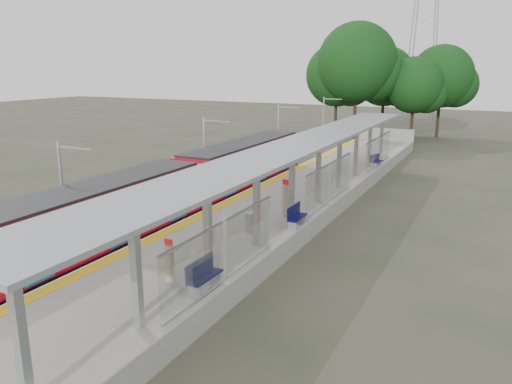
% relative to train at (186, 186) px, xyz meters
% --- Properties ---
extents(ground, '(200.00, 200.00, 0.00)m').
position_rel_train_xyz_m(ground, '(4.50, -14.12, -2.05)').
color(ground, '#474438').
rests_on(ground, ground).
extents(trackbed, '(3.00, 70.00, 0.24)m').
position_rel_train_xyz_m(trackbed, '(-0.00, 5.88, -1.93)').
color(trackbed, '#59544C').
rests_on(trackbed, ground).
extents(platform, '(6.00, 50.00, 1.00)m').
position_rel_train_xyz_m(platform, '(4.50, 5.88, -1.55)').
color(platform, gray).
rests_on(platform, ground).
extents(tactile_strip, '(0.60, 50.00, 0.02)m').
position_rel_train_xyz_m(tactile_strip, '(1.95, 5.88, -1.04)').
color(tactile_strip, gold).
rests_on(tactile_strip, platform).
extents(end_fence, '(6.00, 0.10, 1.20)m').
position_rel_train_xyz_m(end_fence, '(4.50, 30.83, -0.45)').
color(end_fence, '#9EA0A5').
rests_on(end_fence, platform).
extents(train, '(2.74, 27.60, 3.62)m').
position_rel_train_xyz_m(train, '(0.00, 0.00, 0.00)').
color(train, black).
rests_on(train, ground).
extents(canopy, '(3.27, 38.00, 3.66)m').
position_rel_train_xyz_m(canopy, '(6.11, 2.07, 2.15)').
color(canopy, '#9EA0A5').
rests_on(canopy, platform).
extents(tree_cluster, '(19.20, 14.70, 13.61)m').
position_rel_train_xyz_m(tree_cluster, '(1.87, 38.54, 5.77)').
color(tree_cluster, '#382316').
rests_on(tree_cluster, ground).
extents(catenary_masts, '(2.08, 48.16, 5.40)m').
position_rel_train_xyz_m(catenary_masts, '(-1.72, 4.88, 0.86)').
color(catenary_masts, '#9EA0A5').
rests_on(catenary_masts, ground).
extents(bench_near, '(0.54, 1.67, 1.14)m').
position_rel_train_xyz_m(bench_near, '(6.84, -9.08, -0.45)').
color(bench_near, '#0E0E48').
rests_on(bench_near, platform).
extents(bench_mid, '(0.50, 1.59, 1.08)m').
position_rel_train_xyz_m(bench_mid, '(7.11, -1.02, -0.48)').
color(bench_mid, '#0E0E48').
rests_on(bench_mid, platform).
extents(bench_far, '(0.83, 1.51, 0.99)m').
position_rel_train_xyz_m(bench_far, '(7.11, 15.51, -0.53)').
color(bench_far, '#0E0E48').
rests_on(bench_far, platform).
extents(info_pillar_near, '(0.37, 0.37, 1.62)m').
position_rel_train_xyz_m(info_pillar_near, '(5.36, -8.98, -0.35)').
color(info_pillar_near, '#C3B48E').
rests_on(info_pillar_near, platform).
extents(info_pillar_far, '(0.44, 0.44, 1.97)m').
position_rel_train_xyz_m(info_pillar_far, '(5.96, 0.40, -0.20)').
color(info_pillar_far, '#C3B48E').
rests_on(info_pillar_far, platform).
extents(litter_bin, '(0.60, 0.60, 0.94)m').
position_rel_train_xyz_m(litter_bin, '(5.47, -2.75, -0.58)').
color(litter_bin, '#9EA0A5').
rests_on(litter_bin, platform).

